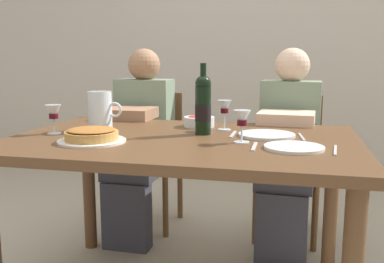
% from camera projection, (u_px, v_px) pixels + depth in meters
% --- Properties ---
extents(back_wall, '(8.00, 0.10, 2.80)m').
position_uv_depth(back_wall, '(243.00, 24.00, 3.89)').
color(back_wall, beige).
rests_on(back_wall, ground).
extents(dining_table, '(1.50, 1.00, 0.76)m').
position_uv_depth(dining_table, '(183.00, 158.00, 1.91)').
color(dining_table, brown).
rests_on(dining_table, ground).
extents(wine_bottle, '(0.07, 0.07, 0.32)m').
position_uv_depth(wine_bottle, '(203.00, 105.00, 1.95)').
color(wine_bottle, black).
rests_on(wine_bottle, dining_table).
extents(water_pitcher, '(0.17, 0.11, 0.19)m').
position_uv_depth(water_pitcher, '(100.00, 114.00, 2.05)').
color(water_pitcher, silver).
rests_on(water_pitcher, dining_table).
extents(baked_tart, '(0.28, 0.28, 0.06)m').
position_uv_depth(baked_tart, '(92.00, 135.00, 1.78)').
color(baked_tart, white).
rests_on(baked_tart, dining_table).
extents(salad_bowl, '(0.15, 0.15, 0.06)m').
position_uv_depth(salad_bowl, '(199.00, 121.00, 2.18)').
color(salad_bowl, silver).
rests_on(salad_bowl, dining_table).
extents(wine_glass_left_diner, '(0.07, 0.07, 0.14)m').
position_uv_depth(wine_glass_left_diner, '(224.00, 108.00, 2.07)').
color(wine_glass_left_diner, silver).
rests_on(wine_glass_left_diner, dining_table).
extents(wine_glass_right_diner, '(0.07, 0.07, 0.13)m').
position_uv_depth(wine_glass_right_diner, '(53.00, 113.00, 1.96)').
color(wine_glass_right_diner, silver).
rests_on(wine_glass_right_diner, dining_table).
extents(wine_glass_centre, '(0.07, 0.07, 0.13)m').
position_uv_depth(wine_glass_centre, '(242.00, 120.00, 1.76)').
color(wine_glass_centre, silver).
rests_on(wine_glass_centre, dining_table).
extents(dinner_plate_left_setting, '(0.23, 0.23, 0.01)m').
position_uv_depth(dinner_plate_left_setting, '(294.00, 147.00, 1.65)').
color(dinner_plate_left_setting, white).
rests_on(dinner_plate_left_setting, dining_table).
extents(dinner_plate_right_setting, '(0.25, 0.25, 0.01)m').
position_uv_depth(dinner_plate_right_setting, '(267.00, 135.00, 1.92)').
color(dinner_plate_right_setting, silver).
rests_on(dinner_plate_right_setting, dining_table).
extents(fork_left_setting, '(0.02, 0.16, 0.00)m').
position_uv_depth(fork_left_setting, '(254.00, 146.00, 1.68)').
color(fork_left_setting, silver).
rests_on(fork_left_setting, dining_table).
extents(knife_left_setting, '(0.03, 0.18, 0.00)m').
position_uv_depth(knife_left_setting, '(335.00, 150.00, 1.62)').
color(knife_left_setting, silver).
rests_on(knife_left_setting, dining_table).
extents(knife_right_setting, '(0.03, 0.18, 0.00)m').
position_uv_depth(knife_right_setting, '(302.00, 137.00, 1.89)').
color(knife_right_setting, silver).
rests_on(knife_right_setting, dining_table).
extents(spoon_right_setting, '(0.01, 0.16, 0.00)m').
position_uv_depth(spoon_right_setting, '(233.00, 134.00, 1.96)').
color(spoon_right_setting, silver).
rests_on(spoon_right_setting, dining_table).
extents(chair_left, '(0.40, 0.40, 0.87)m').
position_uv_depth(chair_left, '(152.00, 149.00, 2.91)').
color(chair_left, brown).
rests_on(chair_left, ground).
extents(diner_left, '(0.34, 0.50, 1.16)m').
position_uv_depth(diner_left, '(139.00, 138.00, 2.67)').
color(diner_left, gray).
rests_on(diner_left, ground).
extents(chair_right, '(0.43, 0.43, 0.87)m').
position_uv_depth(chair_right, '(290.00, 156.00, 2.72)').
color(chair_right, brown).
rests_on(chair_right, ground).
extents(diner_right, '(0.36, 0.52, 1.16)m').
position_uv_depth(diner_right, '(288.00, 144.00, 2.47)').
color(diner_right, gray).
rests_on(diner_right, ground).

